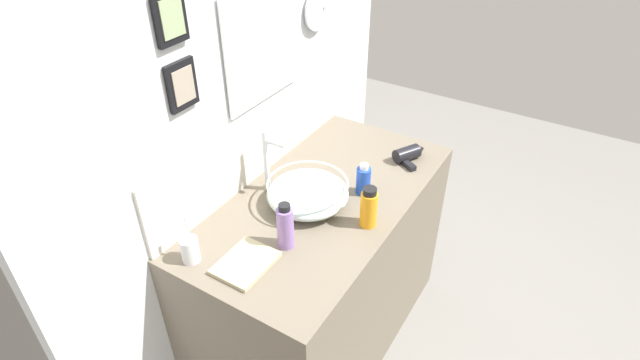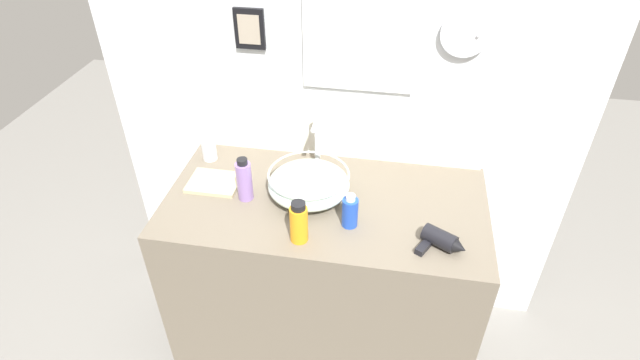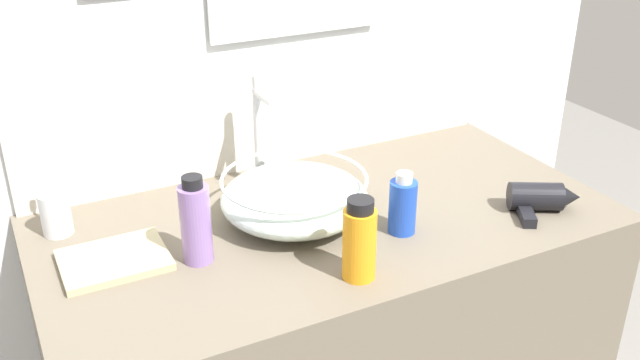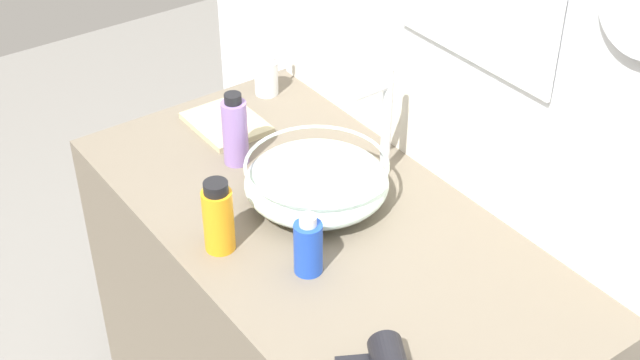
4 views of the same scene
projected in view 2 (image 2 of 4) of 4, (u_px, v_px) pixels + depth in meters
The scene contains 11 objects.
ground_plane at pixel (324, 335), 2.55m from camera, with size 6.00×6.00×0.00m, color gray.
vanity_counter at pixel (325, 276), 2.28m from camera, with size 1.30×0.67×0.89m, color #6B6051.
back_panel at pixel (340, 91), 2.12m from camera, with size 2.09×0.10×2.39m.
glass_bowl_sink at pixel (309, 183), 2.01m from camera, with size 0.33×0.33×0.11m.
faucet at pixel (317, 137), 2.10m from camera, with size 0.02×0.11×0.28m.
hair_drier at pixel (442, 241), 1.78m from camera, with size 0.19×0.13×0.07m.
toothbrush_cup at pixel (209, 149), 2.22m from camera, with size 0.06×0.06×0.18m.
spray_bottle at pixel (244, 180), 1.98m from camera, with size 0.06×0.06×0.19m.
shampoo_bottle at pixel (350, 212), 1.86m from camera, with size 0.06×0.06×0.14m.
soap_dispenser at pixel (299, 222), 1.79m from camera, with size 0.07×0.07×0.17m.
hand_towel at pixel (214, 183), 2.10m from camera, with size 0.21×0.17×0.02m, color tan.
Camera 2 is at (0.25, -1.54, 2.17)m, focal length 28.00 mm.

